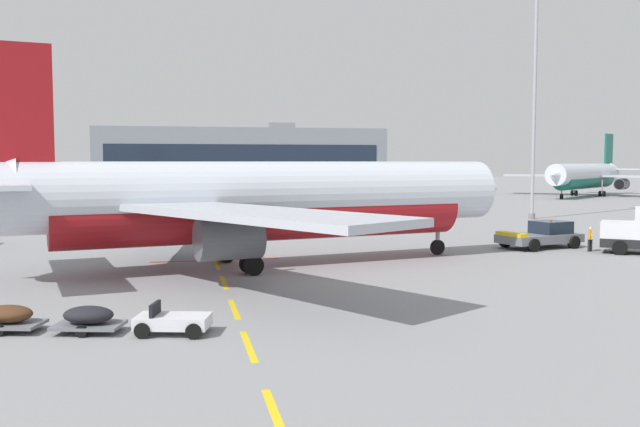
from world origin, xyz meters
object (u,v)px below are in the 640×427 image
at_px(airliner_mid_left, 586,176).
at_px(ground_crew_worker, 590,237).
at_px(pushback_tug, 542,235).
at_px(airliner_far_right, 96,182).
at_px(airliner_foreground, 260,200).
at_px(apron_light_mast_far, 536,53).
at_px(baggage_train, 49,318).

bearing_deg(airliner_mid_left, ground_crew_worker, -122.67).
distance_m(pushback_tug, airliner_far_right, 75.08).
xyz_separation_m(airliner_foreground, ground_crew_worker, (23.09, 2.07, -2.98)).
relative_size(airliner_foreground, apron_light_mast_far, 1.19).
distance_m(pushback_tug, airliner_mid_left, 78.97).
distance_m(airliner_mid_left, ground_crew_worker, 79.88).
distance_m(baggage_train, ground_crew_worker, 36.30).
height_order(pushback_tug, airliner_mid_left, airliner_mid_left).
bearing_deg(airliner_far_right, pushback_tug, -59.68).
relative_size(airliner_mid_left, airliner_far_right, 1.20).
bearing_deg(airliner_foreground, ground_crew_worker, 5.11).
xyz_separation_m(airliner_mid_left, airliner_far_right, (-83.16, 0.15, -0.66)).
height_order(airliner_mid_left, apron_light_mast_far, apron_light_mast_far).
xyz_separation_m(airliner_far_right, ground_crew_worker, (40.07, -67.36, -2.09)).
xyz_separation_m(airliner_far_right, apron_light_mast_far, (49.67, -42.02, 14.62)).
bearing_deg(baggage_train, apron_light_mast_far, 44.63).
xyz_separation_m(baggage_train, apron_light_mast_far, (42.08, 41.54, 17.14)).
bearing_deg(pushback_tug, airliner_foreground, -167.49).
height_order(airliner_mid_left, airliner_far_right, airliner_mid_left).
relative_size(pushback_tug, airliner_far_right, 0.27).
height_order(pushback_tug, ground_crew_worker, pushback_tug).
height_order(airliner_foreground, apron_light_mast_far, apron_light_mast_far).
bearing_deg(ground_crew_worker, airliner_far_right, 120.75).
bearing_deg(airliner_mid_left, pushback_tug, -125.01).
bearing_deg(baggage_train, airliner_foreground, 56.39).
bearing_deg(baggage_train, airliner_far_right, 95.19).
height_order(airliner_foreground, pushback_tug, airliner_foreground).
height_order(airliner_foreground, airliner_far_right, airliner_foreground).
bearing_deg(ground_crew_worker, airliner_mid_left, 57.33).
height_order(ground_crew_worker, apron_light_mast_far, apron_light_mast_far).
xyz_separation_m(airliner_foreground, baggage_train, (-9.39, -14.12, -3.42)).
bearing_deg(apron_light_mast_far, ground_crew_worker, -110.74).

